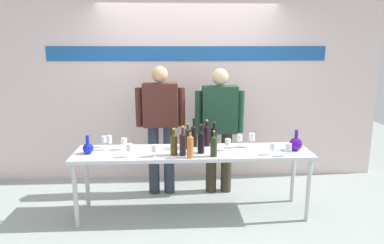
{
  "coord_description": "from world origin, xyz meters",
  "views": [
    {
      "loc": [
        -0.2,
        -3.78,
        1.94
      ],
      "look_at": [
        0.0,
        0.15,
        1.07
      ],
      "focal_mm": 32.55,
      "sensor_mm": 36.0,
      "label": 1
    }
  ],
  "objects_px": {
    "wine_bottle_5": "(214,145)",
    "wine_glass_right_2": "(228,142)",
    "wine_glass_left_4": "(129,148)",
    "presenter_left": "(161,122)",
    "wine_bottle_6": "(174,144)",
    "wine_glass_left_0": "(155,148)",
    "wine_glass_right_0": "(252,137)",
    "wine_glass_left_2": "(124,141)",
    "wine_glass_left_1": "(104,140)",
    "wine_glass_right_4": "(240,138)",
    "decanter_blue_right": "(296,144)",
    "wine_bottle_3": "(188,138)",
    "decanter_blue_left": "(88,148)",
    "presenter_right": "(219,123)",
    "wine_bottle_1": "(214,135)",
    "wine_bottle_4": "(194,135)",
    "wine_glass_left_3": "(109,140)",
    "wine_glass_right_1": "(272,147)",
    "wine_glass_right_3": "(288,147)",
    "wine_bottle_7": "(190,146)",
    "wine_bottle_2": "(201,141)",
    "display_table": "(193,156)",
    "wine_bottle_0": "(207,135)",
    "wine_bottle_8": "(183,143)"
  },
  "relations": [
    {
      "from": "wine_bottle_5",
      "to": "wine_glass_right_2",
      "type": "bearing_deg",
      "value": 49.27
    },
    {
      "from": "wine_glass_left_4",
      "to": "presenter_left",
      "type": "bearing_deg",
      "value": 69.06
    },
    {
      "from": "wine_bottle_6",
      "to": "wine_glass_left_4",
      "type": "distance_m",
      "value": 0.48
    },
    {
      "from": "wine_glass_left_0",
      "to": "wine_glass_right_0",
      "type": "distance_m",
      "value": 1.17
    },
    {
      "from": "presenter_left",
      "to": "wine_glass_left_2",
      "type": "xyz_separation_m",
      "value": [
        -0.4,
        -0.52,
        -0.11
      ]
    },
    {
      "from": "wine_glass_left_1",
      "to": "wine_glass_right_4",
      "type": "bearing_deg",
      "value": -3.55
    },
    {
      "from": "wine_glass_right_4",
      "to": "decanter_blue_right",
      "type": "bearing_deg",
      "value": -13.53
    },
    {
      "from": "wine_bottle_3",
      "to": "wine_glass_right_0",
      "type": "relative_size",
      "value": 1.83
    },
    {
      "from": "wine_bottle_3",
      "to": "wine_bottle_5",
      "type": "height_order",
      "value": "wine_bottle_3"
    },
    {
      "from": "decanter_blue_left",
      "to": "wine_bottle_6",
      "type": "distance_m",
      "value": 0.96
    },
    {
      "from": "presenter_right",
      "to": "presenter_left",
      "type": "bearing_deg",
      "value": 180.0
    },
    {
      "from": "wine_bottle_1",
      "to": "wine_bottle_4",
      "type": "distance_m",
      "value": 0.25
    },
    {
      "from": "wine_glass_left_3",
      "to": "wine_glass_right_1",
      "type": "distance_m",
      "value": 1.83
    },
    {
      "from": "decanter_blue_left",
      "to": "wine_bottle_5",
      "type": "height_order",
      "value": "wine_bottle_5"
    },
    {
      "from": "wine_bottle_1",
      "to": "wine_bottle_3",
      "type": "bearing_deg",
      "value": -156.95
    },
    {
      "from": "decanter_blue_left",
      "to": "wine_glass_right_2",
      "type": "xyz_separation_m",
      "value": [
        1.56,
        0.05,
        0.03
      ]
    },
    {
      "from": "wine_glass_right_4",
      "to": "wine_glass_right_3",
      "type": "bearing_deg",
      "value": -37.08
    },
    {
      "from": "decanter_blue_left",
      "to": "presenter_right",
      "type": "xyz_separation_m",
      "value": [
        1.54,
        0.65,
        0.12
      ]
    },
    {
      "from": "wine_glass_left_4",
      "to": "wine_glass_left_1",
      "type": "bearing_deg",
      "value": 131.21
    },
    {
      "from": "presenter_right",
      "to": "wine_bottle_5",
      "type": "relative_size",
      "value": 5.76
    },
    {
      "from": "wine_glass_left_2",
      "to": "wine_glass_right_0",
      "type": "bearing_deg",
      "value": 1.04
    },
    {
      "from": "wine_bottle_7",
      "to": "wine_glass_left_1",
      "type": "bearing_deg",
      "value": 155.57
    },
    {
      "from": "presenter_right",
      "to": "wine_bottle_2",
      "type": "relative_size",
      "value": 5.03
    },
    {
      "from": "wine_glass_left_1",
      "to": "wine_bottle_2",
      "type": "bearing_deg",
      "value": -14.64
    },
    {
      "from": "wine_bottle_2",
      "to": "wine_glass_right_4",
      "type": "relative_size",
      "value": 2.17
    },
    {
      "from": "decanter_blue_right",
      "to": "wine_glass_right_4",
      "type": "xyz_separation_m",
      "value": [
        -0.62,
        0.15,
        0.03
      ]
    },
    {
      "from": "display_table",
      "to": "wine_bottle_4",
      "type": "distance_m",
      "value": 0.27
    },
    {
      "from": "wine_glass_left_0",
      "to": "wine_glass_right_1",
      "type": "height_order",
      "value": "wine_glass_left_0"
    },
    {
      "from": "wine_bottle_0",
      "to": "wine_glass_left_4",
      "type": "relative_size",
      "value": 2.18
    },
    {
      "from": "wine_bottle_7",
      "to": "presenter_left",
      "type": "bearing_deg",
      "value": 111.84
    },
    {
      "from": "wine_glass_left_1",
      "to": "wine_glass_right_2",
      "type": "xyz_separation_m",
      "value": [
        1.44,
        -0.2,
        0.01
      ]
    },
    {
      "from": "wine_bottle_3",
      "to": "wine_glass_right_0",
      "type": "distance_m",
      "value": 0.76
    },
    {
      "from": "display_table",
      "to": "presenter_right",
      "type": "height_order",
      "value": "presenter_right"
    },
    {
      "from": "wine_glass_left_0",
      "to": "wine_glass_right_4",
      "type": "height_order",
      "value": "wine_glass_right_4"
    },
    {
      "from": "wine_glass_left_2",
      "to": "wine_glass_left_4",
      "type": "relative_size",
      "value": 0.91
    },
    {
      "from": "wine_bottle_3",
      "to": "wine_glass_right_2",
      "type": "xyz_separation_m",
      "value": [
        0.45,
        -0.09,
        -0.03
      ]
    },
    {
      "from": "wine_bottle_3",
      "to": "wine_bottle_6",
      "type": "bearing_deg",
      "value": -125.35
    },
    {
      "from": "presenter_left",
      "to": "wine_bottle_7",
      "type": "distance_m",
      "value": 0.92
    },
    {
      "from": "wine_glass_left_3",
      "to": "wine_glass_right_3",
      "type": "height_order",
      "value": "wine_glass_left_3"
    },
    {
      "from": "decanter_blue_left",
      "to": "wine_glass_right_1",
      "type": "height_order",
      "value": "decanter_blue_left"
    },
    {
      "from": "wine_glass_left_0",
      "to": "wine_glass_left_2",
      "type": "height_order",
      "value": "wine_glass_left_0"
    },
    {
      "from": "wine_bottle_0",
      "to": "wine_glass_left_1",
      "type": "height_order",
      "value": "wine_bottle_0"
    },
    {
      "from": "display_table",
      "to": "wine_bottle_8",
      "type": "xyz_separation_m",
      "value": [
        -0.12,
        -0.16,
        0.2
      ]
    },
    {
      "from": "wine_bottle_7",
      "to": "wine_bottle_0",
      "type": "bearing_deg",
      "value": 63.48
    },
    {
      "from": "wine_bottle_2",
      "to": "decanter_blue_right",
      "type": "bearing_deg",
      "value": 2.4
    },
    {
      "from": "decanter_blue_left",
      "to": "wine_bottle_2",
      "type": "xyz_separation_m",
      "value": [
        1.25,
        -0.05,
        0.07
      ]
    },
    {
      "from": "wine_bottle_7",
      "to": "wine_glass_left_3",
      "type": "relative_size",
      "value": 1.82
    },
    {
      "from": "wine_glass_left_1",
      "to": "wine_bottle_1",
      "type": "bearing_deg",
      "value": 0.87
    },
    {
      "from": "presenter_right",
      "to": "wine_glass_right_4",
      "type": "bearing_deg",
      "value": -70.81
    },
    {
      "from": "wine_glass_right_0",
      "to": "wine_glass_right_3",
      "type": "xyz_separation_m",
      "value": [
        0.32,
        -0.36,
        -0.02
      ]
    }
  ]
}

